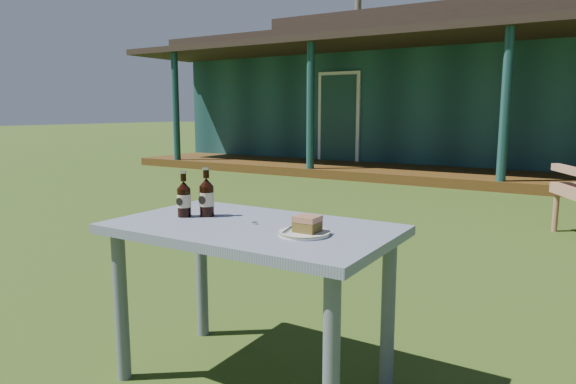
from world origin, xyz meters
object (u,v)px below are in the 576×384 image
Objects in this scene: cola_bottle_near at (207,197)px; cola_bottle_far at (184,199)px; cafe_table at (251,248)px; plate at (304,233)px; cake_slice at (307,224)px.

cola_bottle_near is 1.08× the size of cola_bottle_far.
cola_bottle_near is (-0.28, 0.04, 0.19)m from cafe_table.
plate is 0.57m from cola_bottle_near.
cola_bottle_near reaches higher than plate.
cafe_table is at bearing 172.13° from plate.
cafe_table is 0.33m from cake_slice.
cake_slice is 0.44× the size of cola_bottle_far.
cake_slice is 0.65m from cola_bottle_far.
cake_slice is at bearing 13.39° from plate.
plate is 0.98× the size of cola_bottle_far.
cola_bottle_near reaches higher than cola_bottle_far.
cake_slice is at bearing -6.99° from cafe_table.
cola_bottle_far is (-0.65, 0.02, 0.04)m from cake_slice.
cake_slice reaches higher than plate.
cola_bottle_far is (-0.64, 0.02, 0.08)m from plate.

